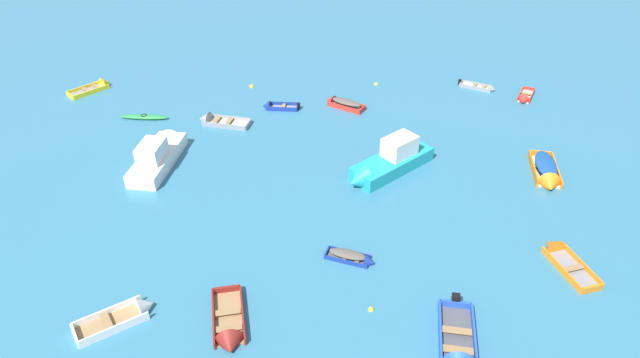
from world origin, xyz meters
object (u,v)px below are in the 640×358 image
(rowboat_blue_near_right, at_px, (458,354))
(mooring_buoy_trailing, at_px, (371,310))
(rowboat_deep_blue_outer_left, at_px, (355,258))
(rowboat_deep_blue_foreground_center, at_px, (274,106))
(rowboat_orange_back_row_center, at_px, (547,173))
(rowboat_grey_far_right, at_px, (485,88))
(motor_launch_turquoise_near_camera, at_px, (387,163))
(kayak_green_back_row_right, at_px, (144,117))
(rowboat_yellow_outer_right, at_px, (99,86))
(rowboat_grey_far_back, at_px, (213,121))
(rowboat_red_midfield_left, at_px, (341,103))
(mooring_buoy_between_boats_right, at_px, (252,87))
(rowboat_maroon_center, at_px, (229,334))
(mooring_buoy_midfield, at_px, (376,85))
(rowboat_orange_cluster_inner, at_px, (559,254))
(motor_launch_white_near_left, at_px, (160,153))
(rowboat_red_far_left, at_px, (524,99))
(rowboat_white_cluster_outer, at_px, (131,313))

(rowboat_blue_near_right, bearing_deg, mooring_buoy_trailing, 136.94)
(rowboat_deep_blue_outer_left, distance_m, rowboat_deep_blue_foreground_center, 18.10)
(rowboat_orange_back_row_center, bearing_deg, mooring_buoy_trailing, -143.09)
(rowboat_grey_far_right, distance_m, rowboat_blue_near_right, 27.81)
(rowboat_blue_near_right, bearing_deg, rowboat_deep_blue_outer_left, 118.55)
(motor_launch_turquoise_near_camera, relative_size, rowboat_orange_back_row_center, 1.45)
(kayak_green_back_row_right, bearing_deg, rowboat_deep_blue_foreground_center, 4.63)
(rowboat_yellow_outer_right, height_order, rowboat_grey_far_back, rowboat_grey_far_back)
(motor_launch_turquoise_near_camera, relative_size, rowboat_red_midfield_left, 2.03)
(rowboat_blue_near_right, xyz_separation_m, mooring_buoy_between_boats_right, (-8.97, 28.22, -0.22))
(kayak_green_back_row_right, xyz_separation_m, rowboat_maroon_center, (7.18, -21.23, 0.02))
(mooring_buoy_midfield, bearing_deg, mooring_buoy_trailing, -100.94)
(rowboat_orange_cluster_inner, height_order, mooring_buoy_between_boats_right, rowboat_orange_cluster_inner)
(rowboat_orange_cluster_inner, distance_m, rowboat_maroon_center, 17.38)
(motor_launch_white_near_left, xyz_separation_m, mooring_buoy_between_boats_right, (5.92, 11.04, -0.65))
(rowboat_red_far_left, height_order, rowboat_orange_back_row_center, rowboat_orange_back_row_center)
(motor_launch_white_near_left, relative_size, rowboat_orange_cluster_inner, 1.76)
(rowboat_red_far_left, xyz_separation_m, rowboat_maroon_center, (-22.62, -21.49, 0.04))
(rowboat_blue_near_right, distance_m, motor_launch_turquoise_near_camera, 14.47)
(rowboat_orange_back_row_center, bearing_deg, rowboat_red_midfield_left, 136.17)
(motor_launch_turquoise_near_camera, distance_m, rowboat_grey_far_back, 13.94)
(rowboat_white_cluster_outer, distance_m, mooring_buoy_between_boats_right, 25.10)
(motor_launch_turquoise_near_camera, relative_size, mooring_buoy_trailing, 22.47)
(rowboat_blue_near_right, height_order, rowboat_white_cluster_outer, rowboat_blue_near_right)
(rowboat_red_far_left, xyz_separation_m, mooring_buoy_between_boats_right, (-21.78, 4.65, -0.15))
(rowboat_blue_near_right, xyz_separation_m, rowboat_deep_blue_foreground_center, (-7.17, 24.11, -0.06))
(rowboat_red_midfield_left, bearing_deg, motor_launch_white_near_left, -152.28)
(rowboat_orange_back_row_center, bearing_deg, rowboat_yellow_outer_right, 152.29)
(rowboat_maroon_center, bearing_deg, rowboat_deep_blue_foreground_center, 83.18)
(rowboat_orange_cluster_inner, height_order, rowboat_grey_far_right, rowboat_orange_cluster_inner)
(rowboat_blue_near_right, height_order, rowboat_maroon_center, rowboat_blue_near_right)
(rowboat_maroon_center, height_order, mooring_buoy_trailing, rowboat_maroon_center)
(mooring_buoy_midfield, distance_m, mooring_buoy_trailing, 25.10)
(rowboat_deep_blue_outer_left, bearing_deg, mooring_buoy_between_boats_right, 104.13)
(rowboat_red_far_left, bearing_deg, rowboat_blue_near_right, -118.52)
(rowboat_maroon_center, xyz_separation_m, rowboat_red_midfield_left, (7.85, 21.89, 0.11))
(mooring_buoy_between_boats_right, bearing_deg, rowboat_grey_far_right, -7.09)
(motor_launch_white_near_left, xyz_separation_m, rowboat_white_cluster_outer, (0.49, -13.46, -0.45))
(rowboat_deep_blue_outer_left, height_order, mooring_buoy_midfield, rowboat_deep_blue_outer_left)
(rowboat_orange_cluster_inner, xyz_separation_m, rowboat_deep_blue_outer_left, (-10.68, 0.74, 0.04))
(rowboat_grey_far_back, relative_size, mooring_buoy_trailing, 14.12)
(rowboat_orange_cluster_inner, height_order, rowboat_yellow_outer_right, rowboat_orange_cluster_inner)
(rowboat_orange_cluster_inner, bearing_deg, mooring_buoy_trailing, -165.86)
(rowboat_maroon_center, xyz_separation_m, rowboat_deep_blue_foreground_center, (2.64, 22.03, -0.03))
(rowboat_white_cluster_outer, relative_size, rowboat_orange_back_row_center, 0.84)
(rowboat_deep_blue_foreground_center, bearing_deg, rowboat_deep_blue_outer_left, -78.23)
(motor_launch_turquoise_near_camera, bearing_deg, motor_launch_white_near_left, 169.49)
(rowboat_white_cluster_outer, bearing_deg, rowboat_deep_blue_outer_left, 13.74)
(rowboat_deep_blue_outer_left, height_order, rowboat_maroon_center, rowboat_maroon_center)
(mooring_buoy_trailing, bearing_deg, rowboat_deep_blue_outer_left, 94.13)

